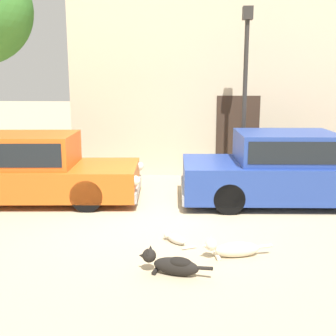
{
  "coord_description": "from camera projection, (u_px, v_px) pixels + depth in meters",
  "views": [
    {
      "loc": [
        0.73,
        -7.44,
        2.53
      ],
      "look_at": [
        0.33,
        0.2,
        0.9
      ],
      "focal_mm": 45.11,
      "sensor_mm": 36.0,
      "label": 1
    }
  ],
  "objects": [
    {
      "name": "ground_plane",
      "position": [
        150.0,
        217.0,
        7.83
      ],
      "size": [
        80.0,
        80.0,
        0.0
      ],
      "primitive_type": "plane",
      "color": "tan"
    },
    {
      "name": "parked_sedan_nearest",
      "position": [
        26.0,
        168.0,
        8.79
      ],
      "size": [
        4.84,
        2.0,
        1.41
      ],
      "rotation": [
        0.0,
        0.0,
        0.06
      ],
      "color": "#D15619",
      "rests_on": "ground_plane"
    },
    {
      "name": "parked_sedan_second",
      "position": [
        286.0,
        168.0,
        8.65
      ],
      "size": [
        4.44,
        1.93,
        1.47
      ],
      "rotation": [
        0.0,
        0.0,
        0.04
      ],
      "color": "navy",
      "rests_on": "ground_plane"
    },
    {
      "name": "apartment_block",
      "position": [
        293.0,
        1.0,
        12.88
      ],
      "size": [
        12.44,
        5.84,
        9.72
      ],
      "color": "beige",
      "rests_on": "ground_plane"
    },
    {
      "name": "stray_dog_spotted",
      "position": [
        232.0,
        249.0,
        6.07
      ],
      "size": [
        1.04,
        0.32,
        0.32
      ],
      "rotation": [
        0.0,
        0.0,
        3.33
      ],
      "color": "beige",
      "rests_on": "ground_plane"
    },
    {
      "name": "stray_dog_tan",
      "position": [
        171.0,
        264.0,
        5.53
      ],
      "size": [
        1.0,
        0.35,
        0.35
      ],
      "rotation": [
        0.0,
        0.0,
        2.89
      ],
      "color": "black",
      "rests_on": "ground_plane"
    },
    {
      "name": "stray_cat",
      "position": [
        175.0,
        239.0,
        6.59
      ],
      "size": [
        0.51,
        0.46,
        0.16
      ],
      "rotation": [
        0.0,
        0.0,
        2.4
      ],
      "color": "beige",
      "rests_on": "ground_plane"
    },
    {
      "name": "street_lamp",
      "position": [
        245.0,
        76.0,
        9.56
      ],
      "size": [
        0.22,
        0.22,
        4.08
      ],
      "color": "#2D2B28",
      "rests_on": "ground_plane"
    }
  ]
}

